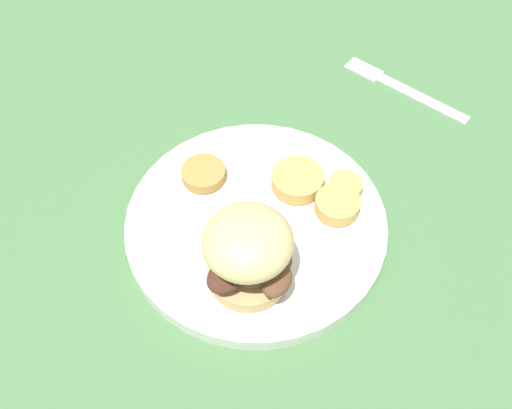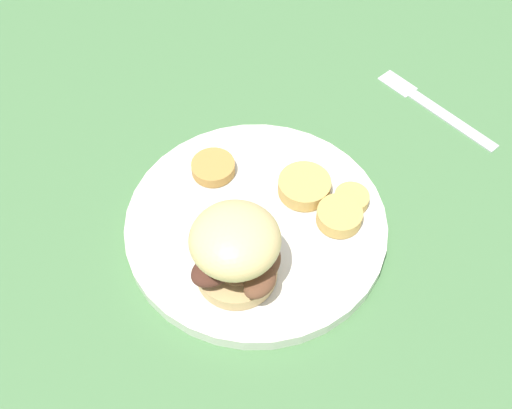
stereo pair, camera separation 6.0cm
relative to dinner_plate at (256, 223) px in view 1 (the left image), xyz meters
name	(u,v)px [view 1 (the left image)]	position (x,y,z in m)	size (l,w,h in m)	color
ground_plane	(256,229)	(0.00, 0.00, -0.01)	(4.00, 4.00, 0.00)	#4C7A47
dinner_plate	(256,223)	(0.00, 0.00, 0.00)	(0.27, 0.27, 0.02)	white
sandwich	(249,253)	(0.07, 0.00, 0.05)	(0.09, 0.09, 0.08)	tan
potato_round_0	(337,205)	(-0.02, 0.08, 0.02)	(0.05, 0.05, 0.02)	tan
potato_round_1	(204,174)	(-0.05, -0.06, 0.01)	(0.05, 0.05, 0.01)	#BC8942
potato_round_2	(298,180)	(-0.05, 0.04, 0.02)	(0.06, 0.06, 0.02)	tan
potato_round_3	(345,186)	(-0.05, 0.09, 0.01)	(0.04, 0.04, 0.01)	tan
fork	(404,89)	(-0.23, 0.16, -0.01)	(0.11, 0.16, 0.00)	silver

